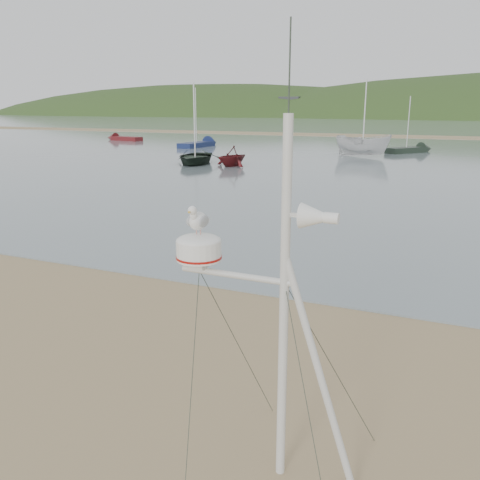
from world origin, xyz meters
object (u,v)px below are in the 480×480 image
at_px(mast_rig, 276,381).
at_px(sailboat_dark_mid, 416,149).
at_px(boat_red, 232,147).
at_px(boat_white, 364,127).
at_px(sailboat_blue_near, 205,143).
at_px(dinghy_red_far, 119,138).
at_px(boat_dark, 195,130).

distance_m(mast_rig, sailboat_dark_mid, 45.51).
relative_size(boat_red, boat_white, 0.56).
bearing_deg(boat_red, mast_rig, -45.65).
bearing_deg(boat_red, sailboat_blue_near, 142.10).
relative_size(mast_rig, boat_white, 1.01).
relative_size(sailboat_blue_near, sailboat_dark_mid, 1.22).
relative_size(mast_rig, dinghy_red_far, 0.87).
height_order(sailboat_blue_near, sailboat_dark_mid, sailboat_blue_near).
distance_m(sailboat_blue_near, sailboat_dark_mid, 21.58).
relative_size(boat_white, dinghy_red_far, 0.86).
relative_size(mast_rig, boat_red, 1.82).
distance_m(mast_rig, boat_red, 31.24).
relative_size(boat_red, sailboat_dark_mid, 0.50).
bearing_deg(boat_white, boat_dark, 148.15).
relative_size(boat_dark, dinghy_red_far, 0.86).
distance_m(boat_white, sailboat_dark_mid, 7.58).
relative_size(mast_rig, sailboat_dark_mid, 0.92).
bearing_deg(boat_dark, sailboat_dark_mid, 36.31).
relative_size(boat_dark, sailboat_blue_near, 0.74).
bearing_deg(mast_rig, boat_red, 115.60).
bearing_deg(boat_white, sailboat_blue_near, 85.22).
distance_m(boat_red, boat_white, 13.18).
height_order(mast_rig, sailboat_blue_near, sailboat_blue_near).
bearing_deg(dinghy_red_far, boat_dark, -42.59).
bearing_deg(boat_dark, mast_rig, -73.98).
bearing_deg(dinghy_red_far, boat_white, -16.22).
bearing_deg(mast_rig, sailboat_dark_mid, 93.33).
distance_m(boat_dark, boat_red, 3.31).
height_order(boat_red, sailboat_blue_near, sailboat_blue_near).
bearing_deg(mast_rig, sailboat_blue_near, 118.57).
bearing_deg(sailboat_blue_near, boat_white, -16.33).
xyz_separation_m(boat_dark, sailboat_blue_near, (-7.59, 16.01, -2.20)).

